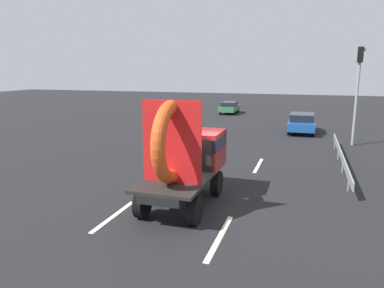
{
  "coord_description": "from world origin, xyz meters",
  "views": [
    {
      "loc": [
        3.66,
        -11.15,
        4.52
      ],
      "look_at": [
        -0.18,
        0.73,
        1.93
      ],
      "focal_mm": 33.33,
      "sensor_mm": 36.0,
      "label": 1
    }
  ],
  "objects_px": {
    "flatbed_truck": "(187,155)",
    "traffic_light": "(358,82)",
    "distant_sedan": "(302,122)",
    "oncoming_car": "(230,107)"
  },
  "relations": [
    {
      "from": "flatbed_truck",
      "to": "traffic_light",
      "type": "xyz_separation_m",
      "value": [
        6.64,
        12.21,
        2.15
      ]
    },
    {
      "from": "flatbed_truck",
      "to": "distant_sedan",
      "type": "height_order",
      "value": "flatbed_truck"
    },
    {
      "from": "traffic_light",
      "to": "oncoming_car",
      "type": "height_order",
      "value": "traffic_light"
    },
    {
      "from": "flatbed_truck",
      "to": "traffic_light",
      "type": "relative_size",
      "value": 0.76
    },
    {
      "from": "distant_sedan",
      "to": "oncoming_car",
      "type": "xyz_separation_m",
      "value": [
        -7.57,
        10.12,
        -0.1
      ]
    },
    {
      "from": "flatbed_truck",
      "to": "distant_sedan",
      "type": "distance_m",
      "value": 16.4
    },
    {
      "from": "distant_sedan",
      "to": "traffic_light",
      "type": "xyz_separation_m",
      "value": [
        3.1,
        -3.78,
        3.07
      ]
    },
    {
      "from": "oncoming_car",
      "to": "traffic_light",
      "type": "bearing_deg",
      "value": -52.46
    },
    {
      "from": "flatbed_truck",
      "to": "traffic_light",
      "type": "bearing_deg",
      "value": 61.45
    },
    {
      "from": "flatbed_truck",
      "to": "traffic_light",
      "type": "height_order",
      "value": "traffic_light"
    }
  ]
}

